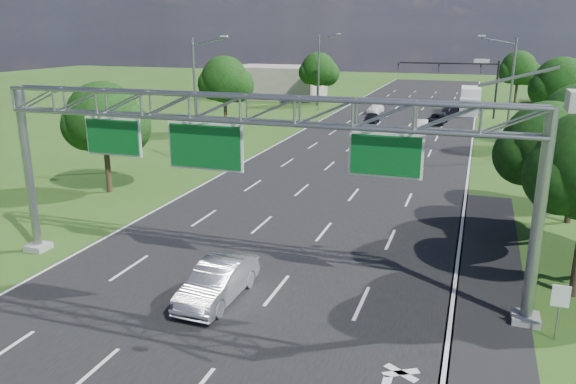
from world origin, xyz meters
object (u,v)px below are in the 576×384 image
at_px(silver_sedan, 218,282).
at_px(box_truck, 470,101).
at_px(traffic_signal, 467,76).
at_px(regulatory_sign, 560,301).
at_px(sign_gantry, 246,124).

xyz_separation_m(silver_sedan, box_truck, (8.18, 59.88, 0.76)).
height_order(traffic_signal, silver_sedan, traffic_signal).
bearing_deg(regulatory_sign, traffic_signal, 95.20).
distance_m(sign_gantry, traffic_signal, 53.51).
height_order(sign_gantry, silver_sedan, sign_gantry).
bearing_deg(silver_sedan, box_truck, 83.68).
relative_size(traffic_signal, box_truck, 1.43).
distance_m(sign_gantry, regulatory_sign, 13.25).
bearing_deg(regulatory_sign, sign_gantry, 175.17).
height_order(sign_gantry, regulatory_sign, sign_gantry).
height_order(silver_sedan, box_truck, box_truck).
bearing_deg(sign_gantry, regulatory_sign, -4.83).
bearing_deg(sign_gantry, silver_sedan, -104.36).
height_order(sign_gantry, box_truck, sign_gantry).
height_order(regulatory_sign, box_truck, box_truck).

